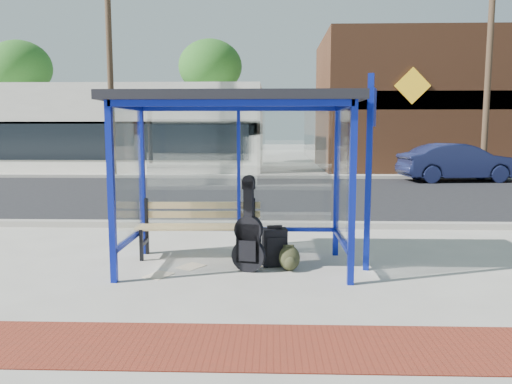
{
  "coord_description": "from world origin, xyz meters",
  "views": [
    {
      "loc": [
        0.5,
        -6.87,
        1.94
      ],
      "look_at": [
        0.28,
        0.2,
        1.05
      ],
      "focal_mm": 35.0,
      "sensor_mm": 36.0,
      "label": 1
    }
  ],
  "objects_px": {
    "guitar_bag": "(249,239)",
    "parked_car": "(458,162)",
    "backpack": "(290,259)",
    "bench": "(199,224)",
    "suitcase": "(275,247)"
  },
  "relations": [
    {
      "from": "bench",
      "to": "parked_car",
      "type": "distance_m",
      "value": 14.07
    },
    {
      "from": "guitar_bag",
      "to": "parked_car",
      "type": "relative_size",
      "value": 0.29
    },
    {
      "from": "parked_car",
      "to": "guitar_bag",
      "type": "bearing_deg",
      "value": 142.95
    },
    {
      "from": "backpack",
      "to": "parked_car",
      "type": "xyz_separation_m",
      "value": [
        6.78,
        12.24,
        0.55
      ]
    },
    {
      "from": "guitar_bag",
      "to": "parked_car",
      "type": "distance_m",
      "value": 14.32
    },
    {
      "from": "bench",
      "to": "backpack",
      "type": "distance_m",
      "value": 1.59
    },
    {
      "from": "bench",
      "to": "backpack",
      "type": "xyz_separation_m",
      "value": [
        1.36,
        -0.76,
        -0.33
      ]
    },
    {
      "from": "guitar_bag",
      "to": "parked_car",
      "type": "xyz_separation_m",
      "value": [
        7.34,
        12.3,
        0.26
      ]
    },
    {
      "from": "guitar_bag",
      "to": "suitcase",
      "type": "distance_m",
      "value": 0.5
    },
    {
      "from": "bench",
      "to": "backpack",
      "type": "bearing_deg",
      "value": -31.27
    },
    {
      "from": "bench",
      "to": "guitar_bag",
      "type": "distance_m",
      "value": 1.14
    },
    {
      "from": "backpack",
      "to": "parked_car",
      "type": "relative_size",
      "value": 0.08
    },
    {
      "from": "bench",
      "to": "suitcase",
      "type": "bearing_deg",
      "value": -26.49
    },
    {
      "from": "guitar_bag",
      "to": "backpack",
      "type": "xyz_separation_m",
      "value": [
        0.56,
        0.06,
        -0.29
      ]
    },
    {
      "from": "guitar_bag",
      "to": "backpack",
      "type": "height_order",
      "value": "guitar_bag"
    }
  ]
}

